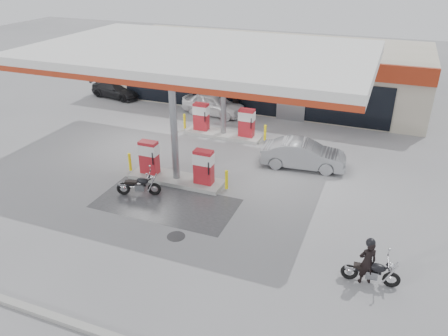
# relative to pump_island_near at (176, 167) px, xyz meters

# --- Properties ---
(ground) EXTENTS (90.00, 90.00, 0.00)m
(ground) POSITION_rel_pump_island_near_xyz_m (0.00, -2.00, -0.71)
(ground) COLOR gray
(ground) RESTS_ON ground
(wet_patch) EXTENTS (6.00, 3.00, 0.00)m
(wet_patch) POSITION_rel_pump_island_near_xyz_m (0.50, -2.00, -0.71)
(wet_patch) COLOR #4C4C4F
(wet_patch) RESTS_ON ground
(drain_cover) EXTENTS (0.70, 0.70, 0.01)m
(drain_cover) POSITION_rel_pump_island_near_xyz_m (2.00, -4.00, -0.71)
(drain_cover) COLOR #38383A
(drain_cover) RESTS_ON ground
(kerb) EXTENTS (28.00, 0.25, 0.15)m
(kerb) POSITION_rel_pump_island_near_xyz_m (0.00, -9.00, -0.64)
(kerb) COLOR gray
(kerb) RESTS_ON ground
(store_building) EXTENTS (22.00, 8.22, 4.00)m
(store_building) POSITION_rel_pump_island_near_xyz_m (0.01, 13.94, 1.30)
(store_building) COLOR beige
(store_building) RESTS_ON ground
(canopy) EXTENTS (16.00, 10.02, 5.51)m
(canopy) POSITION_rel_pump_island_near_xyz_m (0.00, 3.00, 4.56)
(canopy) COLOR silver
(canopy) RESTS_ON ground
(pump_island_near) EXTENTS (5.14, 1.30, 1.78)m
(pump_island_near) POSITION_rel_pump_island_near_xyz_m (0.00, 0.00, 0.00)
(pump_island_near) COLOR #9E9E99
(pump_island_near) RESTS_ON ground
(pump_island_far) EXTENTS (5.14, 1.30, 1.78)m
(pump_island_far) POSITION_rel_pump_island_near_xyz_m (0.00, 6.00, 0.00)
(pump_island_far) COLOR #9E9E99
(pump_island_far) RESTS_ON ground
(main_motorcycle) EXTENTS (1.87, 0.72, 0.96)m
(main_motorcycle) POSITION_rel_pump_island_near_xyz_m (9.04, -3.99, -0.28)
(main_motorcycle) COLOR black
(main_motorcycle) RESTS_ON ground
(biker_main) EXTENTS (0.69, 0.59, 1.60)m
(biker_main) POSITION_rel_pump_island_near_xyz_m (8.85, -4.01, 0.09)
(biker_main) COLOR black
(biker_main) RESTS_ON ground
(parked_motorcycle) EXTENTS (1.89, 0.93, 1.01)m
(parked_motorcycle) POSITION_rel_pump_island_near_xyz_m (-0.91, -1.76, -0.26)
(parked_motorcycle) COLOR black
(parked_motorcycle) RESTS_ON ground
(sedan_white) EXTENTS (4.37, 2.18, 1.43)m
(sedan_white) POSITION_rel_pump_island_near_xyz_m (-1.97, 9.20, 0.00)
(sedan_white) COLOR silver
(sedan_white) RESTS_ON ground
(attendant) EXTENTS (1.01, 1.11, 1.85)m
(attendant) POSITION_rel_pump_island_near_xyz_m (-1.11, 8.80, 0.21)
(attendant) COLOR #4D4E51
(attendant) RESTS_ON ground
(hatchback_silver) EXTENTS (4.27, 1.89, 1.36)m
(hatchback_silver) POSITION_rel_pump_island_near_xyz_m (5.17, 3.60, -0.03)
(hatchback_silver) COLOR gray
(hatchback_silver) RESTS_ON ground
(parked_car_left) EXTENTS (4.12, 2.19, 1.14)m
(parked_car_left) POSITION_rel_pump_island_near_xyz_m (-10.00, 10.00, -0.14)
(parked_car_left) COLOR black
(parked_car_left) RESTS_ON ground
(biker_walking) EXTENTS (1.08, 0.85, 1.71)m
(biker_walking) POSITION_rel_pump_island_near_xyz_m (-0.60, 9.61, 0.15)
(biker_walking) COLOR black
(biker_walking) RESTS_ON ground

